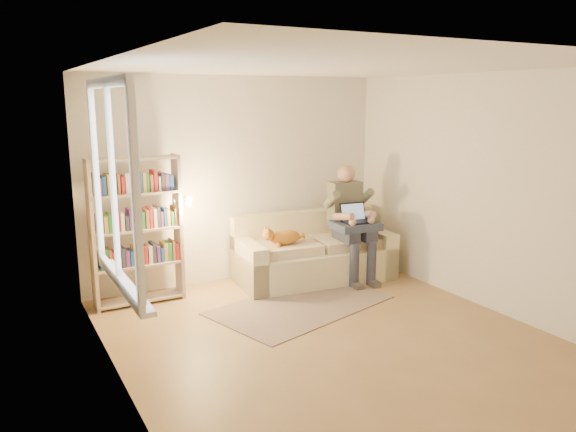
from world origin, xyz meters
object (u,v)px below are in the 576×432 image
sofa (313,256)px  bookshelf (137,224)px  cat (283,237)px  person (350,216)px  laptop (356,217)px

sofa → bookshelf: bearing=-179.5°
sofa → cat: 0.60m
person → sofa: bearing=161.2°
sofa → laptop: 0.76m
sofa → person: 0.70m
person → cat: size_ratio=2.34×
sofa → cat: size_ratio=3.28×
laptop → person: bearing=96.6°
sofa → cat: sofa is taller
person → cat: 0.95m
sofa → laptop: size_ratio=5.48×
person → laptop: (0.00, -0.14, 0.01)m
person → laptop: size_ratio=3.91×
cat → bookshelf: 1.77m
person → cat: (-0.93, 0.11, -0.19)m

